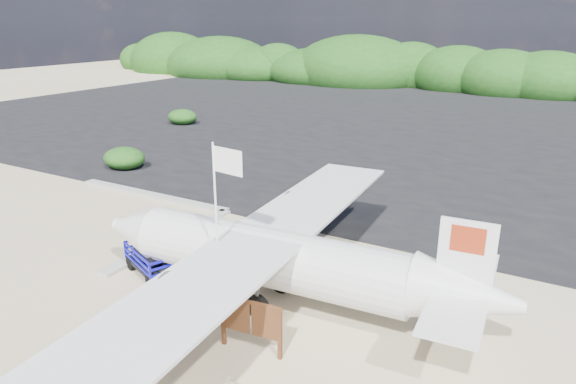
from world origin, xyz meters
name	(u,v)px	position (x,y,z in m)	size (l,w,h in m)	color
ground	(246,284)	(0.00, 0.00, 0.00)	(160.00, 160.00, 0.00)	beige
asphalt_apron	(455,127)	(0.00, 30.00, 0.00)	(90.00, 50.00, 0.04)	#B2B2B2
lagoon	(94,219)	(-9.00, 1.50, 0.00)	(9.00, 7.00, 0.40)	#B2B2B2
vegetation_band	(503,92)	(0.00, 55.00, 0.00)	(124.00, 8.00, 4.40)	#B2B2B2
baggage_cart	(155,275)	(-3.08, -0.99, 0.00)	(2.41, 1.38, 1.21)	#0E0DCD
flagpole	(221,315)	(0.39, -1.89, 0.00)	(1.04, 0.43, 5.20)	white
signboard	(252,351)	(2.14, -2.88, 0.00)	(1.86, 0.17, 1.53)	brown
crew_a	(281,224)	(-0.64, 3.30, 0.83)	(0.60, 0.40, 1.65)	#141245
crew_b	(288,221)	(-0.50, 3.60, 0.88)	(0.86, 0.67, 1.76)	#141245
crew_c	(273,224)	(-0.72, 2.90, 0.95)	(1.11, 0.46, 1.89)	#141245
aircraft_small	(395,109)	(-7.05, 35.95, 0.00)	(7.25, 7.25, 2.61)	#B2B2B2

